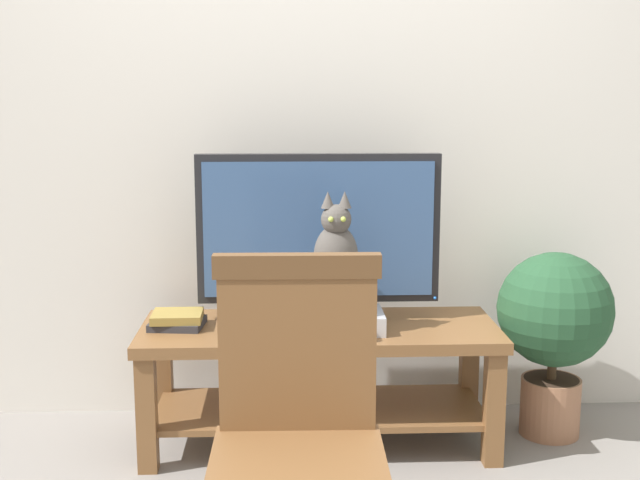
% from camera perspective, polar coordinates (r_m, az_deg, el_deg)
% --- Properties ---
extents(back_wall, '(7.00, 0.12, 2.80)m').
position_cam_1_polar(back_wall, '(3.48, -0.82, 10.85)').
color(back_wall, silver).
rests_on(back_wall, ground).
extents(tv_stand, '(1.36, 0.52, 0.48)m').
position_cam_1_polar(tv_stand, '(3.22, -0.04, -8.32)').
color(tv_stand, brown).
rests_on(tv_stand, ground).
extents(tv, '(0.94, 0.20, 0.65)m').
position_cam_1_polar(tv, '(3.18, -0.11, 0.33)').
color(tv, black).
rests_on(tv, tv_stand).
extents(media_box, '(0.36, 0.23, 0.07)m').
position_cam_1_polar(media_box, '(3.11, 1.05, -5.59)').
color(media_box, '#BCBCC1').
rests_on(media_box, tv_stand).
extents(cat, '(0.19, 0.30, 0.46)m').
position_cam_1_polar(cat, '(3.05, 1.10, -1.86)').
color(cat, '#514C47').
rests_on(cat, media_box).
extents(wooden_chair, '(0.43, 0.43, 0.96)m').
position_cam_1_polar(wooden_chair, '(2.08, -1.55, -12.48)').
color(wooden_chair, brown).
rests_on(wooden_chair, ground).
extents(book_stack, '(0.21, 0.20, 0.06)m').
position_cam_1_polar(book_stack, '(3.19, -9.82, -5.45)').
color(book_stack, '#2D2D33').
rests_on(book_stack, tv_stand).
extents(potted_plant, '(0.45, 0.45, 0.74)m').
position_cam_1_polar(potted_plant, '(3.39, 15.88, -5.48)').
color(potted_plant, '#9E6B4C').
rests_on(potted_plant, ground).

